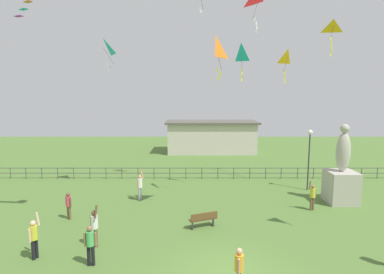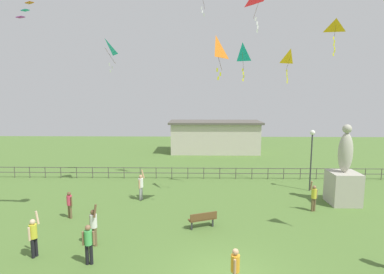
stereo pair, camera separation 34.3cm
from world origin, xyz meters
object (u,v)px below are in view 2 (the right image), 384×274
(lamppost, at_px, (312,147))
(person_1, at_px, (235,268))
(statue_monument, at_px, (344,180))
(kite_2, at_px, (105,48))
(person_4, at_px, (89,242))
(person_2, at_px, (94,224))
(kite_4, at_px, (336,27))
(person_5, at_px, (69,203))
(person_7, at_px, (33,235))
(kite_7, at_px, (216,48))
(kite_0, at_px, (290,57))
(kite_5, at_px, (242,53))
(person_6, at_px, (141,185))
(person_0, at_px, (314,196))
(park_bench, at_px, (203,219))

(lamppost, relative_size, person_1, 2.65)
(statue_monument, relative_size, kite_2, 2.35)
(lamppost, bearing_deg, person_4, -141.51)
(person_1, bearing_deg, person_4, 162.84)
(person_2, relative_size, kite_4, 0.83)
(person_4, height_order, person_5, person_4)
(person_5, height_order, person_7, person_7)
(person_1, xyz_separation_m, person_5, (-8.62, 6.53, -0.08))
(kite_7, bearing_deg, person_4, -136.80)
(person_4, distance_m, kite_2, 13.46)
(statue_monument, height_order, person_5, statue_monument)
(person_5, bearing_deg, kite_0, 28.59)
(kite_5, relative_size, kite_7, 1.06)
(person_2, xyz_separation_m, kite_2, (-1.56, 8.08, 9.12))
(person_2, bearing_deg, person_4, -78.14)
(person_2, distance_m, person_7, 2.49)
(lamppost, distance_m, person_1, 13.96)
(kite_7, bearing_deg, person_6, 149.74)
(statue_monument, bearing_deg, kite_2, 171.97)
(kite_7, bearing_deg, kite_0, 50.41)
(person_4, height_order, person_7, person_7)
(statue_monument, height_order, kite_0, kite_0)
(kite_4, distance_m, kite_5, 6.70)
(statue_monument, height_order, person_0, statue_monument)
(person_6, distance_m, kite_5, 11.07)
(person_6, relative_size, kite_4, 0.82)
(park_bench, relative_size, kite_5, 0.62)
(person_5, relative_size, kite_5, 0.62)
(kite_2, relative_size, kite_4, 0.89)
(kite_5, height_order, kite_7, kite_5)
(person_0, height_order, kite_4, kite_4)
(lamppost, relative_size, person_6, 2.22)
(kite_2, bearing_deg, kite_7, -31.92)
(person_6, height_order, kite_0, kite_0)
(park_bench, distance_m, person_4, 6.03)
(person_1, height_order, person_7, person_7)
(person_4, height_order, kite_0, kite_0)
(lamppost, relative_size, kite_4, 1.82)
(person_0, xyz_separation_m, kite_0, (0.14, 6.52, 8.91))
(person_2, relative_size, kite_0, 0.78)
(person_0, bearing_deg, statue_monument, 30.09)
(person_6, xyz_separation_m, kite_7, (4.75, -2.77, 8.45))
(lamppost, xyz_separation_m, person_1, (-6.90, -11.91, -2.28))
(person_0, relative_size, kite_7, 0.80)
(statue_monument, bearing_deg, person_4, -151.74)
(person_5, relative_size, kite_2, 0.71)
(kite_4, bearing_deg, kite_2, -179.18)
(park_bench, height_order, kite_2, kite_2)
(kite_4, bearing_deg, kite_7, -150.24)
(kite_5, bearing_deg, park_bench, -115.93)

